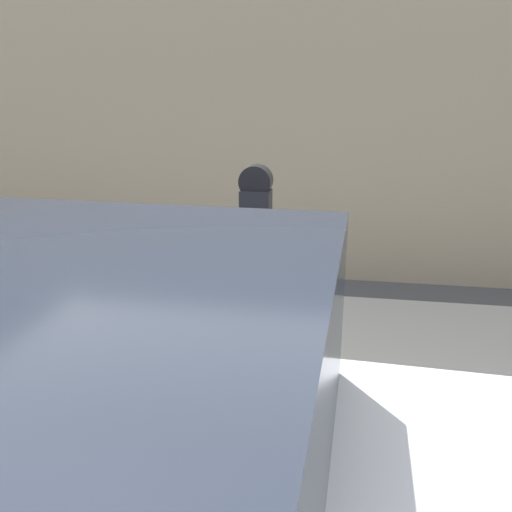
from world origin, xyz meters
TOP-DOWN VIEW (x-y plane):
  - sidewalk at (0.00, 2.20)m, footprint 24.00×2.80m
  - parking_meter at (-0.08, 1.22)m, footprint 0.17×0.16m

SIDE VIEW (x-z plane):
  - sidewalk at x=0.00m, z-range 0.00..0.14m
  - parking_meter at x=-0.08m, z-range 0.48..2.13m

